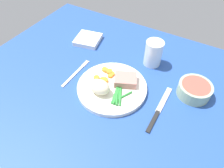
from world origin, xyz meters
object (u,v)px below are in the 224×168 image
napkin (88,39)px  meat_portion (126,80)px  knife (159,110)px  water_glass (153,55)px  dinner_plate (112,87)px  fork (76,73)px  salad_bowl (195,89)px

napkin → meat_portion: bearing=-29.8°
knife → water_glass: bearing=114.3°
dinner_plate → water_glass: (7.02, 20.30, 3.64)cm
dinner_plate → water_glass: 21.79cm
meat_portion → water_glass: (3.65, 16.36, 1.49)cm
fork → salad_bowl: size_ratio=1.46×
knife → salad_bowl: (7.80, 12.42, 2.47)cm
meat_portion → water_glass: water_glass is taller
knife → salad_bowl: bearing=53.7°
meat_portion → fork: meat_portion is taller
water_glass → salad_bowl: bearing=-23.3°
dinner_plate → fork: 16.23cm
fork → napkin: 21.44cm
meat_portion → knife: 15.62cm
meat_portion → water_glass: bearing=77.4°
fork → water_glass: size_ratio=1.61×
meat_portion → salad_bowl: (22.59, 8.20, -0.27)cm
fork → knife: size_ratio=0.81×
meat_portion → salad_bowl: 24.03cm
salad_bowl → napkin: salad_bowl is taller
fork → salad_bowl: bearing=19.4°
fork → salad_bowl: 44.03cm
meat_portion → napkin: bearing=150.2°
fork → napkin: bearing=114.6°
knife → salad_bowl: 14.88cm
dinner_plate → meat_portion: bearing=49.4°
dinner_plate → salad_bowl: size_ratio=2.20×
dinner_plate → salad_bowl: 28.72cm
dinner_plate → knife: dinner_plate is taller
dinner_plate → meat_portion: 5.61cm
water_glass → napkin: size_ratio=0.96×
salad_bowl → napkin: (-50.08, 7.52, -1.66)cm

